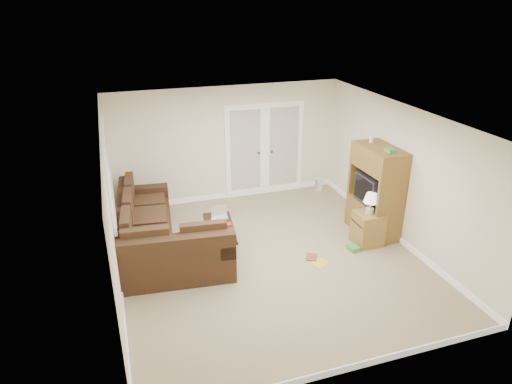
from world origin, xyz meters
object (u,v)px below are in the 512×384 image
object	(u,v)px
tv_armoire	(376,191)
side_cabinet	(368,226)
coffee_table	(219,233)
sectional_sofa	(157,238)

from	to	relation	value
tv_armoire	side_cabinet	world-z (taller)	tv_armoire
coffee_table	tv_armoire	xyz separation A→B (m)	(2.90, -0.47, 0.64)
side_cabinet	coffee_table	bearing A→B (deg)	163.08
tv_armoire	sectional_sofa	bearing A→B (deg)	173.07
coffee_table	sectional_sofa	bearing A→B (deg)	-169.87
tv_armoire	side_cabinet	distance (m)	0.69
side_cabinet	sectional_sofa	bearing A→B (deg)	168.88
sectional_sofa	tv_armoire	size ratio (longest dim) A/B	1.65
tv_armoire	side_cabinet	bearing A→B (deg)	-132.83
sectional_sofa	coffee_table	xyz separation A→B (m)	(1.12, 0.05, -0.12)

